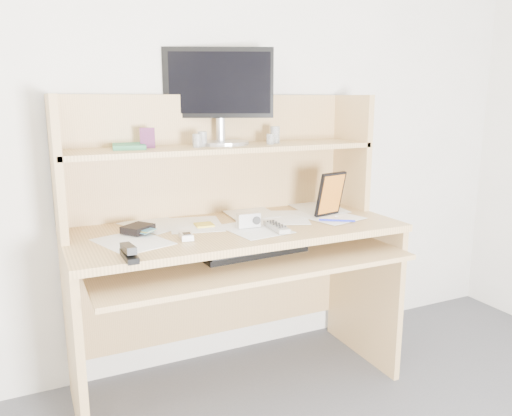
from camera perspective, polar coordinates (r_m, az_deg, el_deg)
name	(u,v)px	position (r m, az deg, el deg)	size (l,w,h in m)	color
back_wall	(208,106)	(2.36, -5.45, 11.54)	(3.60, 0.04, 2.50)	beige
desk	(229,234)	(2.21, -3.06, -3.02)	(1.40, 0.70, 1.30)	tan
paper_clutter	(236,226)	(2.13, -2.26, -2.03)	(1.32, 0.54, 0.01)	white
keyboard	(252,250)	(2.08, -0.41, -4.86)	(0.46, 0.19, 0.03)	black
tv_remote	(276,227)	(2.06, 2.34, -2.15)	(0.05, 0.17, 0.02)	#A5A49F
flip_phone	(186,235)	(1.95, -8.01, -3.06)	(0.05, 0.09, 0.02)	silver
stapler	(129,252)	(1.74, -14.31, -4.84)	(0.04, 0.14, 0.04)	black
wallet	(138,229)	(2.07, -13.35, -2.31)	(0.11, 0.09, 0.03)	black
sticky_note_pad	(204,225)	(2.14, -5.95, -1.95)	(0.08, 0.08, 0.01)	yellow
digital_camera	(248,220)	(2.09, -0.87, -1.38)	(0.10, 0.04, 0.06)	silver
game_case	(330,194)	(2.29, 8.51, 1.59)	(0.14, 0.02, 0.20)	black
blue_pen	(337,220)	(2.22, 9.24, -1.40)	(0.01, 0.01, 0.16)	#1A26C9
card_box	(148,138)	(2.14, -12.29, 7.84)	(0.06, 0.02, 0.08)	#A8162E
shelf_book	(129,146)	(2.14, -14.33, 6.86)	(0.13, 0.18, 0.02)	#2D723B
chip_stack_a	(197,141)	(2.13, -6.72, 7.65)	(0.04, 0.04, 0.06)	black
chip_stack_b	(202,139)	(2.18, -6.15, 7.85)	(0.04, 0.04, 0.06)	white
chip_stack_c	(270,139)	(2.27, 1.67, 7.88)	(0.04, 0.04, 0.05)	black
chip_stack_d	(275,135)	(2.33, 2.18, 8.36)	(0.04, 0.04, 0.08)	white
monitor	(219,93)	(2.27, -4.24, 12.95)	(0.46, 0.26, 0.42)	#BCBBC0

